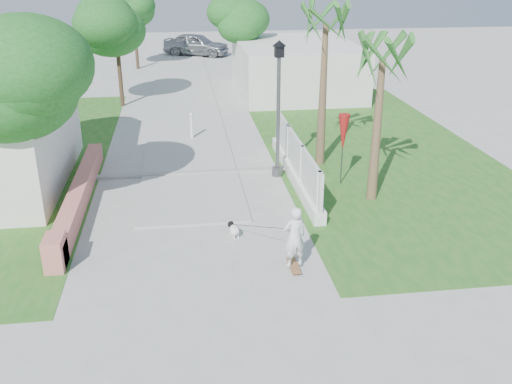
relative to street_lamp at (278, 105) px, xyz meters
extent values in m
plane|color=#B7B7B2|center=(-2.90, -5.50, -2.43)|extent=(90.00, 90.00, 0.00)
cube|color=#B7B7B2|center=(-2.90, 14.50, -2.40)|extent=(3.20, 36.00, 0.06)
cube|color=#999993|center=(-2.90, 0.50, -2.38)|extent=(6.50, 0.25, 0.10)
cube|color=#24631F|center=(4.10, 2.50, -2.42)|extent=(8.00, 20.00, 0.01)
cube|color=#D4796C|center=(-6.20, -1.50, -2.13)|extent=(0.45, 8.00, 0.60)
cube|color=#D4796C|center=(-6.20, -5.30, -2.03)|extent=(0.45, 0.80, 0.80)
cube|color=white|center=(0.50, -0.50, -2.23)|extent=(0.35, 7.00, 0.40)
cube|color=white|center=(0.50, -0.50, -1.48)|extent=(0.10, 7.00, 1.10)
cube|color=white|center=(0.50, -3.70, -1.68)|extent=(0.14, 0.14, 1.50)
cube|color=white|center=(0.50, -1.50, -1.68)|extent=(0.14, 0.14, 1.50)
cube|color=white|center=(0.50, 0.70, -1.68)|extent=(0.14, 0.14, 1.50)
cube|color=white|center=(0.50, 2.70, -1.68)|extent=(0.14, 0.14, 1.50)
cube|color=silver|center=(3.10, 12.50, -1.13)|extent=(6.00, 8.00, 2.60)
cylinder|color=#59595E|center=(0.00, 0.00, -2.28)|extent=(0.36, 0.36, 0.30)
cylinder|color=#59595E|center=(0.00, 0.00, -0.43)|extent=(0.12, 0.12, 4.00)
cube|color=black|center=(0.00, 0.00, 1.67)|extent=(0.28, 0.28, 0.35)
cone|color=black|center=(0.00, 0.00, 1.92)|extent=(0.44, 0.44, 0.18)
cylinder|color=white|center=(-2.70, 4.50, -1.93)|extent=(0.12, 0.12, 1.00)
sphere|color=white|center=(-2.70, 4.50, -1.41)|extent=(0.14, 0.14, 0.14)
cylinder|color=#59595E|center=(1.90, -1.00, -1.43)|extent=(0.04, 0.04, 2.00)
cone|color=#A41A17|center=(1.90, -1.00, -0.73)|extent=(0.36, 0.36, 1.20)
cylinder|color=#4C3826|center=(-7.40, -2.50, -0.50)|extent=(0.20, 0.20, 3.85)
ellipsoid|color=#1A5819|center=(-7.40, -2.50, 1.15)|extent=(3.60, 3.60, 2.70)
ellipsoid|color=#1A5819|center=(-7.20, -2.70, 1.50)|extent=(3.06, 3.06, 2.30)
cylinder|color=#4C3826|center=(-8.40, 3.00, -0.68)|extent=(0.20, 0.20, 3.50)
ellipsoid|color=#1A5819|center=(-8.40, 3.00, 0.82)|extent=(3.20, 3.20, 2.40)
ellipsoid|color=#1A5819|center=(-8.20, 2.80, 1.17)|extent=(2.72, 2.72, 2.05)
ellipsoid|color=#1A5819|center=(-8.60, 3.20, 1.52)|extent=(2.40, 2.40, 1.79)
cylinder|color=#4C3826|center=(-5.90, 10.50, -0.50)|extent=(0.20, 0.20, 3.85)
ellipsoid|color=#1A5819|center=(-5.90, 10.50, 1.15)|extent=(3.40, 3.40, 2.55)
ellipsoid|color=#1A5819|center=(-5.70, 10.30, 1.50)|extent=(2.89, 2.89, 2.18)
ellipsoid|color=#1A5819|center=(-6.10, 10.70, 1.85)|extent=(2.55, 2.55, 1.90)
cylinder|color=#4C3826|center=(0.30, 14.50, -0.68)|extent=(0.20, 0.20, 3.50)
ellipsoid|color=#1A5819|center=(0.30, 14.50, 0.82)|extent=(3.00, 3.00, 2.25)
ellipsoid|color=#1A5819|center=(0.50, 14.30, 1.17)|extent=(2.55, 2.55, 1.92)
ellipsoid|color=#1A5819|center=(0.10, 14.70, 1.52)|extent=(2.25, 2.25, 1.68)
cylinder|color=#4C3826|center=(-5.70, 20.50, -0.50)|extent=(0.20, 0.20, 3.85)
ellipsoid|color=#1A5819|center=(-5.70, 20.50, 1.15)|extent=(3.20, 3.20, 2.40)
ellipsoid|color=#1A5819|center=(-5.50, 20.30, 1.50)|extent=(2.72, 2.72, 2.05)
ellipsoid|color=#1A5819|center=(-5.90, 20.70, 1.85)|extent=(2.40, 2.40, 1.79)
cone|color=brown|center=(1.70, 1.00, -0.03)|extent=(0.32, 0.32, 4.80)
cone|color=brown|center=(2.50, -2.30, -0.33)|extent=(0.32, 0.32, 4.20)
cube|color=#97673C|center=(-0.66, -6.12, -2.34)|extent=(0.39, 0.80, 0.02)
imported|color=white|center=(-0.66, -6.12, -1.59)|extent=(0.61, 0.47, 1.49)
cylinder|color=gray|center=(-0.73, -6.40, -2.40)|extent=(0.02, 0.06, 0.06)
cylinder|color=gray|center=(-0.59, -6.40, -2.40)|extent=(0.02, 0.06, 0.06)
cylinder|color=gray|center=(-0.73, -5.84, -2.40)|extent=(0.02, 0.06, 0.06)
cylinder|color=gray|center=(-0.59, -5.84, -2.40)|extent=(0.02, 0.06, 0.06)
ellipsoid|color=white|center=(-1.88, -4.29, -2.23)|extent=(0.39, 0.48, 0.26)
sphere|color=black|center=(-1.95, -4.10, -2.15)|extent=(0.17, 0.17, 0.17)
sphere|color=white|center=(-1.99, -4.03, -2.17)|extent=(0.08, 0.08, 0.08)
cone|color=black|center=(-1.99, -4.12, -2.07)|extent=(0.05, 0.05, 0.06)
cone|color=black|center=(-1.92, -4.09, -2.07)|extent=(0.05, 0.05, 0.06)
cylinder|color=white|center=(-1.97, -4.22, -2.37)|extent=(0.04, 0.04, 0.12)
cylinder|color=white|center=(-1.86, -4.17, -2.37)|extent=(0.04, 0.04, 0.12)
cylinder|color=white|center=(-1.90, -4.40, -2.37)|extent=(0.04, 0.04, 0.12)
cylinder|color=white|center=(-1.79, -4.36, -2.37)|extent=(0.04, 0.04, 0.12)
cylinder|color=white|center=(-1.80, -4.47, -2.16)|extent=(0.06, 0.10, 0.10)
imported|color=#97989E|center=(-1.70, 25.25, -1.62)|extent=(5.13, 3.59, 1.62)
camera|label=1|loc=(-3.12, -17.60, 4.41)|focal=40.00mm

